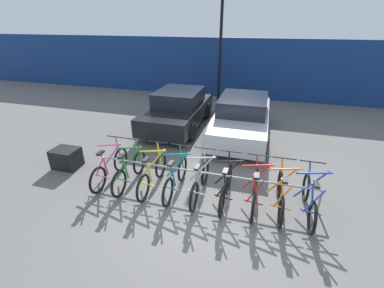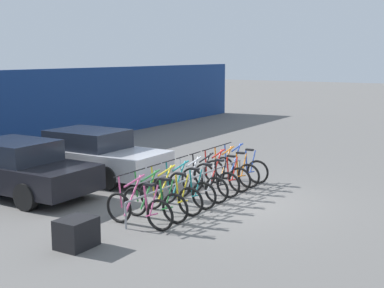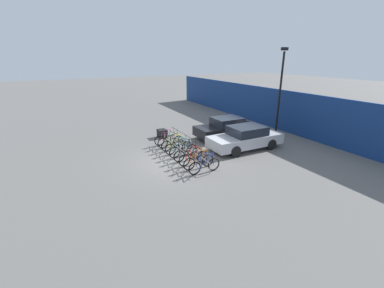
{
  "view_description": "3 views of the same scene",
  "coord_description": "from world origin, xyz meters",
  "views": [
    {
      "loc": [
        0.91,
        -4.32,
        3.75
      ],
      "look_at": [
        -0.83,
        1.76,
        0.71
      ],
      "focal_mm": 24.0,
      "sensor_mm": 36.0,
      "label": 1
    },
    {
      "loc": [
        -11.19,
        -5.93,
        3.5
      ],
      "look_at": [
        0.45,
        1.13,
        1.25
      ],
      "focal_mm": 50.0,
      "sensor_mm": 36.0,
      "label": 2
    },
    {
      "loc": [
        11.83,
        -5.17,
        5.31
      ],
      "look_at": [
        -0.21,
        1.04,
        0.69
      ],
      "focal_mm": 24.0,
      "sensor_mm": 36.0,
      "label": 3
    }
  ],
  "objects": [
    {
      "name": "bicycle_pink",
      "position": [
        -2.66,
        0.53,
        0.38
      ],
      "size": [
        0.68,
        1.71,
        1.05
      ],
      "rotation": [
        0.0,
        0.0,
        -0.04
      ],
      "color": "black",
      "rests_on": "ground"
    },
    {
      "name": "ground_plane",
      "position": [
        0.0,
        0.0,
        0.0
      ],
      "size": [
        120.0,
        120.0,
        0.0
      ],
      "primitive_type": "plane",
      "color": "#605E5B"
    },
    {
      "name": "bicycle_orange",
      "position": [
        1.5,
        0.53,
        0.38
      ],
      "size": [
        0.68,
        1.71,
        1.05
      ],
      "rotation": [
        0.0,
        0.0,
        0.03
      ],
      "color": "black",
      "rests_on": "ground"
    },
    {
      "name": "bicycle_green",
      "position": [
        -2.1,
        0.53,
        0.38
      ],
      "size": [
        0.68,
        1.71,
        1.05
      ],
      "rotation": [
        0.0,
        0.0,
        -0.06
      ],
      "color": "black",
      "rests_on": "ground"
    },
    {
      "name": "cargo_crate",
      "position": [
        -4.23,
        0.79,
        0.28
      ],
      "size": [
        0.7,
        0.56,
        0.55
      ],
      "primitive_type": "cube",
      "color": "black",
      "rests_on": "ground"
    },
    {
      "name": "car_silver",
      "position": [
        0.24,
        4.43,
        0.69
      ],
      "size": [
        1.91,
        4.55,
        1.4
      ],
      "color": "#B7B7BC",
      "rests_on": "ground"
    },
    {
      "name": "bicycle_silver",
      "position": [
        -0.29,
        0.53,
        0.38
      ],
      "size": [
        0.68,
        1.71,
        1.05
      ],
      "rotation": [
        0.0,
        0.0,
        -0.05
      ],
      "color": "black",
      "rests_on": "ground"
    },
    {
      "name": "lamp_post",
      "position": [
        -1.36,
        8.5,
        3.3
      ],
      "size": [
        0.24,
        0.44,
        5.9
      ],
      "color": "black",
      "rests_on": "ground"
    },
    {
      "name": "bicycle_blue",
      "position": [
        2.08,
        0.53,
        0.38
      ],
      "size": [
        0.68,
        1.71,
        1.05
      ],
      "rotation": [
        0.0,
        0.0,
        -0.04
      ],
      "color": "black",
      "rests_on": "ground"
    },
    {
      "name": "bicycle_red",
      "position": [
        0.96,
        0.53,
        0.38
      ],
      "size": [
        0.68,
        1.71,
        1.05
      ],
      "rotation": [
        0.0,
        0.0,
        0.05
      ],
      "color": "black",
      "rests_on": "ground"
    },
    {
      "name": "car_black",
      "position": [
        -2.21,
        4.68,
        0.69
      ],
      "size": [
        1.91,
        4.19,
        1.4
      ],
      "color": "black",
      "rests_on": "ground"
    },
    {
      "name": "bike_rack",
      "position": [
        -0.29,
        0.68,
        0.5
      ],
      "size": [
        5.28,
        0.04,
        0.57
      ],
      "color": "gray",
      "rests_on": "ground"
    },
    {
      "name": "bicycle_yellow",
      "position": [
        -1.48,
        0.53,
        0.38
      ],
      "size": [
        0.68,
        1.71,
        1.05
      ],
      "rotation": [
        0.0,
        0.0,
        -0.03
      ],
      "color": "black",
      "rests_on": "ground"
    },
    {
      "name": "bicycle_teal",
      "position": [
        -0.89,
        0.53,
        0.38
      ],
      "size": [
        0.68,
        1.71,
        1.05
      ],
      "rotation": [
        0.0,
        0.0,
        -0.0
      ],
      "color": "black",
      "rests_on": "ground"
    },
    {
      "name": "bicycle_black",
      "position": [
        0.32,
        0.53,
        0.38
      ],
      "size": [
        0.68,
        1.71,
        1.05
      ],
      "rotation": [
        0.0,
        0.0,
        0.06
      ],
      "color": "black",
      "rests_on": "ground"
    },
    {
      "name": "hoarding_wall",
      "position": [
        0.0,
        9.5,
        1.5
      ],
      "size": [
        36.0,
        0.16,
        3.0
      ],
      "primitive_type": "cube",
      "color": "navy",
      "rests_on": "ground"
    }
  ]
}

